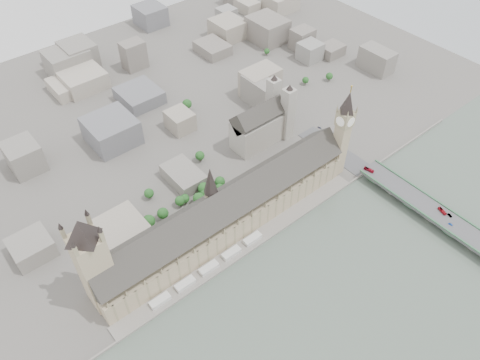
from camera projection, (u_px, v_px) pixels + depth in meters
ground at (239, 242)px, 430.14m from camera, size 900.00×900.00×0.00m
embankment_wall at (250, 251)px, 420.94m from camera, size 600.00×1.50×3.00m
river_terrace at (245, 247)px, 425.36m from camera, size 270.00×15.00×2.00m
terrace_tents at (209, 268)px, 405.59m from camera, size 118.00×7.00×4.00m
palace_of_westminster at (226, 214)px, 424.69m from camera, size 265.00×40.73×55.44m
elizabeth_tower at (343, 128)px, 454.96m from camera, size 17.00×17.00×107.50m
victoria_tower at (92, 259)px, 350.40m from camera, size 30.00×30.00×100.00m
central_tower at (211, 188)px, 398.60m from camera, size 13.00×13.00×48.00m
westminster_bridge at (426, 209)px, 451.54m from camera, size 25.00×325.00×10.25m
bridge_parapets at (470, 234)px, 423.34m from camera, size 25.00×235.00×1.15m
westminster_abbey at (262, 123)px, 513.50m from camera, size 68.00×36.00×64.00m
city_skyline_inland at (107, 103)px, 549.56m from camera, size 720.00×360.00×38.00m
park_trees at (192, 204)px, 452.89m from camera, size 110.00×30.00×15.00m
red_bus_north at (369, 170)px, 480.89m from camera, size 4.87×11.14×3.02m
red_bus_south at (442, 211)px, 441.51m from camera, size 5.05×10.19×2.77m
car_blue at (451, 224)px, 431.06m from camera, size 2.32×4.26×1.38m
car_silver at (450, 215)px, 438.45m from camera, size 2.81×5.19×1.62m
car_approach at (320, 128)px, 529.98m from camera, size 3.56×5.57×1.50m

